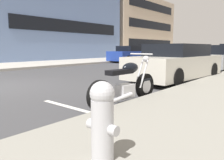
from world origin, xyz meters
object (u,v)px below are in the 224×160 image
parked_motorcycle (126,85)px  fire_hydrant (102,119)px  car_opposite_curb (131,54)px  parked_car_across_street (177,63)px  parked_car_near_corner (218,58)px

parked_motorcycle → fire_hydrant: size_ratio=2.73×
car_opposite_curb → fire_hydrant: size_ratio=5.61×
parked_car_across_street → car_opposite_curb: (7.82, 7.68, 0.01)m
parked_car_near_corner → car_opposite_curb: size_ratio=0.99×
parked_motorcycle → parked_car_near_corner: parked_car_near_corner is taller
car_opposite_curb → fire_hydrant: (-14.33, -9.83, -0.11)m
parked_motorcycle → fire_hydrant: (-2.34, -1.46, 0.13)m
car_opposite_curb → parked_motorcycle: bearing=38.3°
fire_hydrant → parked_car_near_corner: bearing=10.1°
parked_motorcycle → parked_car_near_corner: size_ratio=0.49×
parked_car_near_corner → car_opposite_curb: 8.00m
car_opposite_curb → parked_car_across_street: bearing=47.8°
parked_motorcycle → parked_car_across_street: (4.17, 0.69, 0.24)m
fire_hydrant → car_opposite_curb: bearing=34.4°
parked_car_across_street → car_opposite_curb: 10.96m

